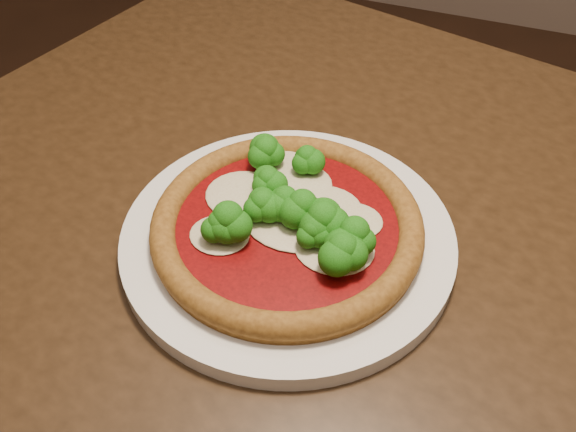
% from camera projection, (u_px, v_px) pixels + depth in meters
% --- Properties ---
extents(dining_table, '(1.29, 1.12, 0.75)m').
position_uv_depth(dining_table, '(360.00, 304.00, 0.71)').
color(dining_table, black).
rests_on(dining_table, floor).
extents(plate, '(0.33, 0.33, 0.02)m').
position_uv_depth(plate, '(288.00, 238.00, 0.63)').
color(plate, silver).
rests_on(plate, dining_table).
extents(pizza, '(0.26, 0.26, 0.06)m').
position_uv_depth(pizza, '(289.00, 221.00, 0.61)').
color(pizza, brown).
rests_on(pizza, plate).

